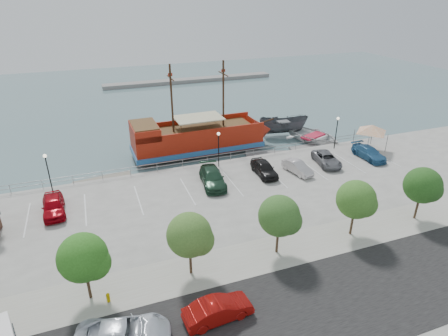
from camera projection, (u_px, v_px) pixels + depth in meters
name	position (u px, v px, depth m)	size (l,w,h in m)	color
ground	(240.00, 200.00, 38.79)	(160.00, 160.00, 0.00)	slate
street	(332.00, 302.00, 24.82)	(100.00, 8.00, 0.04)	black
sidewalk	(288.00, 249.00, 29.89)	(100.00, 4.00, 0.05)	#9D9688
seawall_railing	(215.00, 158.00, 44.74)	(50.00, 0.06, 1.00)	gray
far_shore	(190.00, 80.00, 88.29)	(40.00, 3.00, 0.80)	gray
pirate_ship	(208.00, 137.00, 49.60)	(19.76, 5.85, 12.41)	#9F1E0C
patrol_boat	(283.00, 127.00, 55.36)	(2.70, 7.17, 2.78)	#45484D
speedboat	(314.00, 138.00, 52.96)	(5.68, 7.96, 1.65)	silver
dock_west	(103.00, 180.00, 42.45)	(6.42, 1.84, 0.37)	gray
dock_mid	(271.00, 155.00, 49.07)	(6.63, 1.89, 0.38)	slate
dock_east	(313.00, 148.00, 51.07)	(6.43, 1.84, 0.37)	gray
canopy_tent	(373.00, 125.00, 47.16)	(4.76, 4.76, 3.83)	slate
street_van	(124.00, 334.00, 21.61)	(2.53, 5.48, 1.52)	silver
street_sedan	(218.00, 310.00, 23.32)	(1.54, 4.42, 1.46)	#940D09
fire_hydrant	(108.00, 297.00, 24.71)	(0.25, 0.25, 0.72)	#C29F01
lamp_post_left	(47.00, 167.00, 36.98)	(0.36, 0.36, 4.28)	black
lamp_post_mid	(219.00, 143.00, 42.60)	(0.36, 0.36, 4.28)	black
lamp_post_right	(337.00, 127.00, 47.59)	(0.36, 0.36, 4.28)	black
tree_b	(86.00, 259.00, 23.78)	(3.30, 3.20, 5.00)	#473321
tree_c	(192.00, 236.00, 25.96)	(3.30, 3.20, 5.00)	#473321
tree_d	(281.00, 217.00, 28.15)	(3.30, 3.20, 5.00)	#473321
tree_e	(358.00, 201.00, 30.33)	(3.30, 3.20, 5.00)	#473321
tree_f	(424.00, 186.00, 32.52)	(3.30, 3.20, 5.00)	#473321
parked_car_a	(53.00, 205.00, 34.42)	(1.92, 4.77, 1.62)	#9E030D
parked_car_d	(212.00, 178.00, 39.50)	(2.27, 5.58, 1.62)	#1E402C
parked_car_e	(264.00, 168.00, 41.64)	(1.87, 4.63, 1.58)	black
parked_car_f	(298.00, 167.00, 42.13)	(1.42, 4.09, 1.35)	beige
parked_car_g	(327.00, 159.00, 44.17)	(2.25, 4.88, 1.36)	slate
parked_car_h	(369.00, 153.00, 45.71)	(2.03, 4.99, 1.45)	#285D8C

